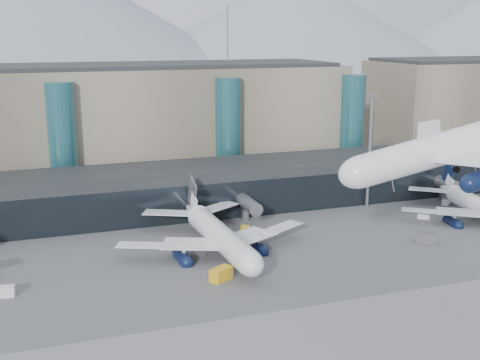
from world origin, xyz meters
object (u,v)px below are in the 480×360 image
(veh_a, at_px, (5,291))
(veh_c, at_px, (426,237))
(veh_g, at_px, (424,215))
(veh_b, at_px, (245,231))
(jet_parked_mid, at_px, (214,225))
(veh_h, at_px, (221,274))
(lightmast_mid, at_px, (370,144))
(jet_parked_right, at_px, (475,200))
(hero_jet, at_px, (480,132))
(veh_d, at_px, (446,201))

(veh_a, distance_m, veh_c, 74.87)
(veh_c, relative_size, veh_g, 1.50)
(veh_b, bearing_deg, jet_parked_mid, 148.61)
(veh_c, relative_size, veh_h, 0.99)
(lightmast_mid, bearing_deg, veh_h, -146.09)
(jet_parked_right, bearing_deg, jet_parked_mid, 99.39)
(jet_parked_mid, xyz_separation_m, veh_h, (-3.03, -14.21, -3.61))
(jet_parked_mid, xyz_separation_m, jet_parked_right, (57.88, -0.16, -0.43))
(hero_jet, xyz_separation_m, veh_b, (-15.75, 44.69, -25.79))
(lightmast_mid, relative_size, veh_d, 9.81)
(veh_b, height_order, veh_d, veh_b)
(veh_b, height_order, veh_h, veh_h)
(hero_jet, xyz_separation_m, veh_c, (15.33, 29.41, -25.57))
(hero_jet, xyz_separation_m, veh_h, (-26.77, 24.95, -25.57))
(veh_b, bearing_deg, lightmast_mid, -49.39)
(lightmast_mid, height_order, jet_parked_mid, lightmast_mid)
(veh_c, xyz_separation_m, veh_d, (20.13, 20.49, -0.29))
(veh_b, xyz_separation_m, veh_d, (51.21, 5.22, -0.07))
(jet_parked_right, xyz_separation_m, veh_c, (-18.81, -9.59, -3.18))
(jet_parked_mid, distance_m, veh_c, 40.43)
(veh_b, relative_size, veh_h, 0.75)
(hero_jet, distance_m, jet_parked_mid, 50.79)
(veh_g, bearing_deg, jet_parked_mid, -139.78)
(jet_parked_right, relative_size, veh_c, 9.24)
(veh_c, bearing_deg, veh_h, -137.27)
(lightmast_mid, height_order, veh_h, lightmast_mid)
(veh_c, relative_size, veh_d, 1.43)
(hero_jet, bearing_deg, lightmast_mid, 82.10)
(lightmast_mid, distance_m, veh_c, 28.61)
(hero_jet, distance_m, veh_c, 41.88)
(jet_parked_right, distance_m, veh_h, 62.59)
(veh_d, xyz_separation_m, veh_h, (-62.23, -24.96, 0.29))
(veh_a, height_order, veh_g, veh_a)
(jet_parked_mid, bearing_deg, veh_d, -82.68)
(lightmast_mid, xyz_separation_m, jet_parked_right, (16.77, -15.62, -10.21))
(lightmast_mid, distance_m, hero_jet, 58.59)
(veh_b, bearing_deg, veh_h, 174.76)
(lightmast_mid, distance_m, veh_d, 23.16)
(veh_a, xyz_separation_m, veh_d, (95.00, 20.23, -0.05))
(veh_d, relative_size, veh_h, 0.69)
(veh_d, bearing_deg, veh_h, 160.63)
(veh_c, height_order, veh_g, veh_c)
(hero_jet, relative_size, veh_b, 12.94)
(veh_c, distance_m, veh_d, 28.73)
(veh_c, bearing_deg, veh_g, 92.93)
(jet_parked_mid, relative_size, jet_parked_right, 1.11)
(veh_d, bearing_deg, jet_parked_right, -138.13)
(jet_parked_mid, height_order, veh_c, jet_parked_mid)
(veh_d, bearing_deg, veh_a, 150.80)
(veh_b, bearing_deg, veh_c, -92.25)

